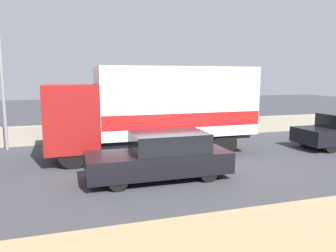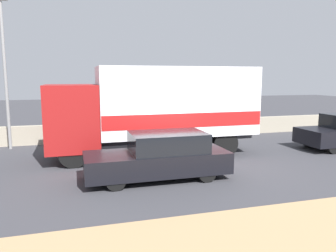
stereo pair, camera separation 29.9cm
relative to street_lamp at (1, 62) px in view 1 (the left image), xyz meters
The scene contains 5 objects.
ground_plane 8.82m from the street_lamp, 39.96° to the right, with size 80.00×80.00×0.00m, color #38383D.
stone_wall_backdrop 7.01m from the street_lamp, ahead, with size 60.00×0.35×0.92m.
street_lamp is the anchor object (origin of this frame).
box_truck 7.21m from the street_lamp, 25.98° to the right, with size 8.41×2.49×3.65m.
car_hatchback 8.82m from the street_lamp, 48.54° to the right, with size 4.56×1.73×1.49m.
Camera 1 is at (-3.49, -10.87, 3.24)m, focal length 35.00 mm.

